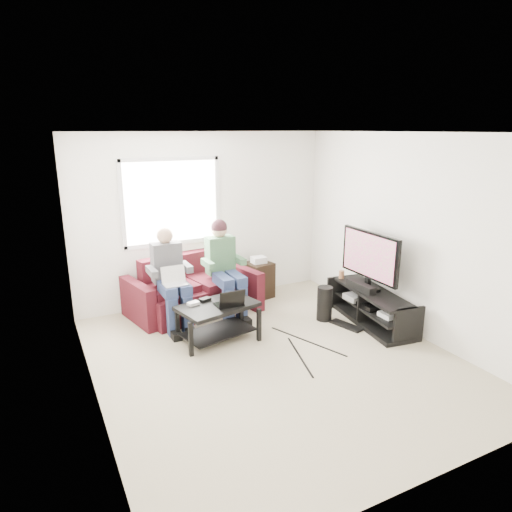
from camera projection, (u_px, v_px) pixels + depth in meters
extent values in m
plane|color=tan|center=(274.00, 358.00, 5.42)|extent=(4.50, 4.50, 0.00)
plane|color=white|center=(276.00, 132.00, 4.72)|extent=(4.50, 4.50, 0.00)
plane|color=white|center=(204.00, 219.00, 7.01)|extent=(4.50, 0.00, 4.50)
plane|color=white|center=(434.00, 330.00, 3.14)|extent=(4.50, 0.00, 4.50)
plane|color=white|center=(86.00, 279.00, 4.20)|extent=(0.00, 4.50, 4.50)
plane|color=white|center=(409.00, 235.00, 5.94)|extent=(0.00, 4.50, 4.50)
cube|color=white|center=(172.00, 202.00, 6.70)|extent=(1.40, 0.01, 1.20)
cube|color=silver|center=(172.00, 202.00, 6.69)|extent=(1.48, 0.04, 1.28)
cube|color=#491216|center=(193.00, 299.00, 6.72)|extent=(1.60, 1.07, 0.41)
cube|color=#491216|center=(185.00, 266.00, 6.91)|extent=(1.48, 0.50, 0.42)
cube|color=#491216|center=(138.00, 303.00, 6.35)|extent=(0.33, 0.90, 0.59)
cube|color=#491216|center=(243.00, 286.00, 7.05)|extent=(0.33, 0.90, 0.59)
cube|color=#491216|center=(169.00, 287.00, 6.48)|extent=(0.81, 0.79, 0.10)
cube|color=#491216|center=(216.00, 280.00, 6.80)|extent=(0.81, 0.79, 0.10)
cube|color=navy|center=(167.00, 289.00, 6.04)|extent=(0.16, 0.45, 0.14)
cube|color=navy|center=(182.00, 287.00, 6.13)|extent=(0.16, 0.45, 0.14)
cube|color=navy|center=(173.00, 317.00, 5.97)|extent=(0.13, 0.13, 0.51)
cube|color=navy|center=(187.00, 314.00, 6.05)|extent=(0.13, 0.13, 0.51)
cube|color=#4F4F54|center=(167.00, 262.00, 6.29)|extent=(0.40, 0.22, 0.55)
sphere|color=tan|center=(165.00, 236.00, 6.20)|extent=(0.22, 0.22, 0.22)
cube|color=navy|center=(223.00, 281.00, 6.39)|extent=(0.16, 0.45, 0.14)
cube|color=navy|center=(236.00, 279.00, 6.47)|extent=(0.16, 0.45, 0.14)
cube|color=navy|center=(229.00, 307.00, 6.31)|extent=(0.13, 0.13, 0.51)
cube|color=navy|center=(242.00, 304.00, 6.40)|extent=(0.13, 0.13, 0.51)
cube|color=#545757|center=(220.00, 255.00, 6.63)|extent=(0.40, 0.22, 0.55)
sphere|color=tan|center=(219.00, 230.00, 6.55)|extent=(0.22, 0.22, 0.22)
sphere|color=#31181D|center=(219.00, 227.00, 6.54)|extent=(0.23, 0.23, 0.23)
cube|color=black|center=(217.00, 306.00, 5.79)|extent=(1.08, 0.79, 0.05)
cube|color=black|center=(218.00, 332.00, 5.89)|extent=(0.98, 0.70, 0.02)
cube|color=black|center=(191.00, 339.00, 5.43)|extent=(0.05, 0.05, 0.44)
cube|color=black|center=(259.00, 325.00, 5.82)|extent=(0.05, 0.05, 0.44)
cube|color=black|center=(177.00, 323.00, 5.89)|extent=(0.05, 0.05, 0.44)
cube|color=black|center=(241.00, 310.00, 6.28)|extent=(0.05, 0.05, 0.44)
cube|color=silver|center=(193.00, 303.00, 5.76)|extent=(0.16, 0.12, 0.04)
cube|color=black|center=(205.00, 300.00, 5.89)|extent=(0.16, 0.12, 0.04)
cube|color=gray|center=(234.00, 295.00, 6.04)|extent=(0.15, 0.11, 0.04)
cube|color=black|center=(372.00, 292.00, 6.28)|extent=(0.63, 1.50, 0.04)
cube|color=black|center=(371.00, 307.00, 6.34)|extent=(0.59, 1.44, 0.03)
cube|color=black|center=(370.00, 321.00, 6.40)|extent=(0.63, 1.50, 0.06)
cube|color=black|center=(408.00, 326.00, 5.73)|extent=(0.44, 0.10, 0.48)
cube|color=black|center=(340.00, 291.00, 6.95)|extent=(0.44, 0.10, 0.48)
cube|color=black|center=(367.00, 287.00, 6.35)|extent=(0.12, 0.40, 0.04)
cube|color=black|center=(368.00, 282.00, 6.33)|extent=(0.06, 0.06, 0.12)
cube|color=black|center=(370.00, 255.00, 6.23)|extent=(0.05, 1.10, 0.65)
cube|color=#CB2F71|center=(368.00, 255.00, 6.22)|extent=(0.01, 1.01, 0.58)
cube|color=black|center=(361.00, 286.00, 6.29)|extent=(0.12, 0.50, 0.10)
cylinder|color=#966340|center=(342.00, 274.00, 6.78)|extent=(0.08, 0.08, 0.12)
cube|color=silver|center=(392.00, 314.00, 5.98)|extent=(0.30, 0.22, 0.06)
cube|color=gray|center=(357.00, 297.00, 6.58)|extent=(0.34, 0.26, 0.08)
cube|color=black|center=(374.00, 305.00, 6.28)|extent=(0.38, 0.30, 0.07)
cylinder|color=black|center=(325.00, 303.00, 6.46)|extent=(0.22, 0.22, 0.49)
cube|color=black|center=(346.00, 326.00, 6.30)|extent=(0.28, 0.51, 0.03)
cube|color=black|center=(259.00, 280.00, 7.34)|extent=(0.39, 0.39, 0.57)
cube|color=silver|center=(259.00, 260.00, 7.25)|extent=(0.22, 0.18, 0.10)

